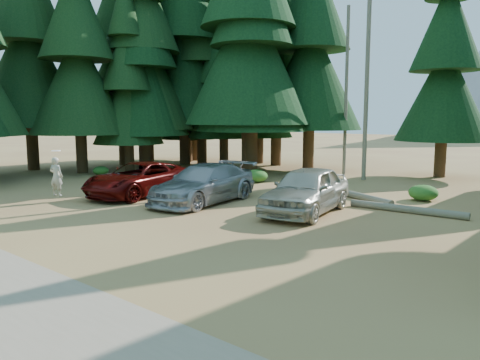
# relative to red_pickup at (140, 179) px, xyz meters

# --- Properties ---
(ground) EXTENTS (160.00, 160.00, 0.00)m
(ground) POSITION_rel_red_pickup_xyz_m (4.57, -3.08, -0.75)
(ground) COLOR #996841
(ground) RESTS_ON ground
(forest_belt_north) EXTENTS (36.00, 7.00, 22.00)m
(forest_belt_north) POSITION_rel_red_pickup_xyz_m (4.57, 11.92, -0.75)
(forest_belt_north) COLOR black
(forest_belt_north) RESTS_ON ground
(forest_belt_west) EXTENTS (6.00, 22.00, 22.00)m
(forest_belt_west) POSITION_rel_red_pickup_xyz_m (-10.93, 0.92, -0.75)
(forest_belt_west) COLOR black
(forest_belt_west) RESTS_ON ground
(snag_front) EXTENTS (0.24, 0.24, 12.00)m
(snag_front) POSITION_rel_red_pickup_xyz_m (5.37, 11.42, 5.25)
(snag_front) COLOR slate
(snag_front) RESTS_ON ground
(snag_back) EXTENTS (0.20, 0.20, 10.00)m
(snag_back) POSITION_rel_red_pickup_xyz_m (3.37, 12.92, 4.25)
(snag_back) COLOR slate
(snag_back) RESTS_ON ground
(red_pickup) EXTENTS (3.14, 5.66, 1.50)m
(red_pickup) POSITION_rel_red_pickup_xyz_m (0.00, 0.00, 0.00)
(red_pickup) COLOR #500806
(red_pickup) RESTS_ON ground
(silver_minivan_center) EXTENTS (2.84, 5.66, 1.58)m
(silver_minivan_center) POSITION_rel_red_pickup_xyz_m (3.41, 0.62, 0.04)
(silver_minivan_center) COLOR #A6A8AE
(silver_minivan_center) RESTS_ON ground
(silver_minivan_right) EXTENTS (2.89, 5.31, 1.71)m
(silver_minivan_right) POSITION_rel_red_pickup_xyz_m (7.77, 1.54, 0.11)
(silver_minivan_right) COLOR #B9B5A4
(silver_minivan_right) RESTS_ON ground
(frisbee_player) EXTENTS (0.70, 0.59, 1.89)m
(frisbee_player) POSITION_rel_red_pickup_xyz_m (-1.41, -3.18, 0.33)
(frisbee_player) COLOR beige
(frisbee_player) RESTS_ON ground
(log_left) EXTENTS (4.71, 0.45, 0.34)m
(log_left) POSITION_rel_red_pickup_xyz_m (-0.68, 3.92, -0.58)
(log_left) COLOR slate
(log_left) RESTS_ON ground
(log_mid) EXTENTS (3.40, 1.84, 0.30)m
(log_mid) POSITION_rel_red_pickup_xyz_m (8.17, 5.31, -0.60)
(log_mid) COLOR slate
(log_mid) RESTS_ON ground
(log_right) EXTENTS (4.30, 0.46, 0.27)m
(log_right) POSITION_rel_red_pickup_xyz_m (10.61, 3.92, -0.61)
(log_right) COLOR slate
(log_right) RESTS_ON ground
(shrub_far_left) EXTENTS (0.90, 0.90, 0.49)m
(shrub_far_left) POSITION_rel_red_pickup_xyz_m (-1.85, 3.59, -0.50)
(shrub_far_left) COLOR #27651E
(shrub_far_left) RESTS_ON ground
(shrub_left) EXTENTS (0.89, 0.89, 0.49)m
(shrub_left) POSITION_rel_red_pickup_xyz_m (1.03, 6.27, -0.51)
(shrub_left) COLOR #27651E
(shrub_left) RESTS_ON ground
(shrub_center_left) EXTENTS (1.25, 1.25, 0.69)m
(shrub_center_left) POSITION_rel_red_pickup_xyz_m (1.33, 6.79, -0.41)
(shrub_center_left) COLOR #27651E
(shrub_center_left) RESTS_ON ground
(shrub_center_right) EXTENTS (1.12, 1.12, 0.61)m
(shrub_center_right) POSITION_rel_red_pickup_xyz_m (6.24, 5.55, -0.44)
(shrub_center_right) COLOR #27651E
(shrub_center_right) RESTS_ON ground
(shrub_right) EXTENTS (1.17, 1.17, 0.64)m
(shrub_right) POSITION_rel_red_pickup_xyz_m (6.25, 5.04, -0.43)
(shrub_right) COLOR #27651E
(shrub_right) RESTS_ON ground
(shrub_far_right) EXTENTS (1.22, 1.22, 0.67)m
(shrub_far_right) POSITION_rel_red_pickup_xyz_m (10.20, 6.92, -0.41)
(shrub_far_right) COLOR #27651E
(shrub_far_right) RESTS_ON ground
(shrub_edge_west) EXTENTS (0.96, 0.96, 0.53)m
(shrub_edge_west) POSITION_rel_red_pickup_xyz_m (-7.90, 3.21, -0.49)
(shrub_edge_west) COLOR #27651E
(shrub_edge_west) RESTS_ON ground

